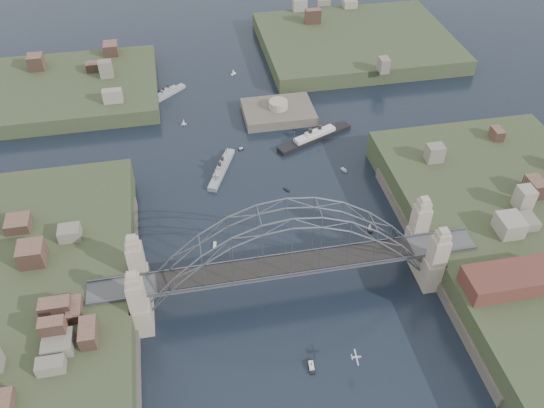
{
  "coord_description": "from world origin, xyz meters",
  "views": [
    {
      "loc": [
        -18.61,
        -78.91,
        98.0
      ],
      "look_at": [
        0.0,
        18.0,
        10.0
      ],
      "focal_mm": 37.14,
      "sensor_mm": 36.0,
      "label": 1
    }
  ],
  "objects_px": {
    "fort_island": "(278,117)",
    "naval_cruiser_far": "(167,94)",
    "naval_cruiser_near": "(222,169)",
    "bridge": "(288,252)",
    "ocean_liner": "(315,137)",
    "wharf_shed": "(512,279)"
  },
  "relations": [
    {
      "from": "fort_island",
      "to": "naval_cruiser_far",
      "type": "height_order",
      "value": "fort_island"
    },
    {
      "from": "wharf_shed",
      "to": "naval_cruiser_far",
      "type": "distance_m",
      "value": 122.71
    },
    {
      "from": "naval_cruiser_far",
      "to": "ocean_liner",
      "type": "bearing_deg",
      "value": -38.72
    },
    {
      "from": "naval_cruiser_far",
      "to": "ocean_liner",
      "type": "distance_m",
      "value": 54.15
    },
    {
      "from": "fort_island",
      "to": "naval_cruiser_near",
      "type": "relative_size",
      "value": 1.24
    },
    {
      "from": "bridge",
      "to": "ocean_liner",
      "type": "xyz_separation_m",
      "value": [
        20.13,
        55.1,
        -11.36
      ]
    },
    {
      "from": "wharf_shed",
      "to": "naval_cruiser_far",
      "type": "height_order",
      "value": "wharf_shed"
    },
    {
      "from": "ocean_liner",
      "to": "bridge",
      "type": "bearing_deg",
      "value": -110.07
    },
    {
      "from": "fort_island",
      "to": "wharf_shed",
      "type": "height_order",
      "value": "wharf_shed"
    },
    {
      "from": "bridge",
      "to": "naval_cruiser_far",
      "type": "bearing_deg",
      "value": 103.95
    },
    {
      "from": "bridge",
      "to": "naval_cruiser_far",
      "type": "distance_m",
      "value": 92.4
    },
    {
      "from": "fort_island",
      "to": "naval_cruiser_far",
      "type": "xyz_separation_m",
      "value": [
        -34.11,
        18.97,
        1.14
      ]
    },
    {
      "from": "wharf_shed",
      "to": "naval_cruiser_near",
      "type": "height_order",
      "value": "wharf_shed"
    },
    {
      "from": "bridge",
      "to": "fort_island",
      "type": "relative_size",
      "value": 3.82
    },
    {
      "from": "fort_island",
      "to": "naval_cruiser_far",
      "type": "relative_size",
      "value": 1.69
    },
    {
      "from": "wharf_shed",
      "to": "naval_cruiser_far",
      "type": "relative_size",
      "value": 1.53
    },
    {
      "from": "fort_island",
      "to": "naval_cruiser_near",
      "type": "xyz_separation_m",
      "value": [
        -21.14,
        -24.74,
        1.19
      ]
    },
    {
      "from": "naval_cruiser_near",
      "to": "naval_cruiser_far",
      "type": "height_order",
      "value": "naval_cruiser_near"
    },
    {
      "from": "wharf_shed",
      "to": "ocean_liner",
      "type": "relative_size",
      "value": 0.82
    },
    {
      "from": "naval_cruiser_far",
      "to": "bridge",
      "type": "bearing_deg",
      "value": -76.05
    },
    {
      "from": "naval_cruiser_near",
      "to": "ocean_liner",
      "type": "distance_m",
      "value": 30.89
    },
    {
      "from": "ocean_liner",
      "to": "naval_cruiser_far",
      "type": "bearing_deg",
      "value": 141.28
    }
  ]
}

